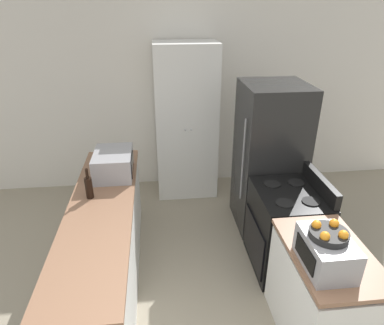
{
  "coord_description": "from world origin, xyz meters",
  "views": [
    {
      "loc": [
        -0.35,
        -1.33,
        2.62
      ],
      "look_at": [
        0.0,
        1.89,
        1.05
      ],
      "focal_mm": 32.0,
      "sensor_mm": 36.0,
      "label": 1
    }
  ],
  "objects_px": {
    "microwave": "(114,164)",
    "toaster_oven": "(326,252)",
    "pantry_cabinet": "(186,123)",
    "wine_bottle": "(89,187)",
    "refrigerator": "(269,159)",
    "stove": "(285,229)",
    "fruit_bowl": "(329,233)"
  },
  "relations": [
    {
      "from": "pantry_cabinet",
      "to": "stove",
      "type": "bearing_deg",
      "value": -63.04
    },
    {
      "from": "wine_bottle",
      "to": "toaster_oven",
      "type": "bearing_deg",
      "value": -32.12
    },
    {
      "from": "toaster_oven",
      "to": "pantry_cabinet",
      "type": "bearing_deg",
      "value": 105.03
    },
    {
      "from": "wine_bottle",
      "to": "fruit_bowl",
      "type": "height_order",
      "value": "fruit_bowl"
    },
    {
      "from": "pantry_cabinet",
      "to": "stove",
      "type": "height_order",
      "value": "pantry_cabinet"
    },
    {
      "from": "microwave",
      "to": "pantry_cabinet",
      "type": "bearing_deg",
      "value": 51.92
    },
    {
      "from": "toaster_oven",
      "to": "fruit_bowl",
      "type": "xyz_separation_m",
      "value": [
        -0.0,
        0.01,
        0.16
      ]
    },
    {
      "from": "pantry_cabinet",
      "to": "toaster_oven",
      "type": "distance_m",
      "value": 2.81
    },
    {
      "from": "refrigerator",
      "to": "microwave",
      "type": "relative_size",
      "value": 3.37
    },
    {
      "from": "fruit_bowl",
      "to": "stove",
      "type": "bearing_deg",
      "value": 81.81
    },
    {
      "from": "refrigerator",
      "to": "fruit_bowl",
      "type": "distance_m",
      "value": 1.81
    },
    {
      "from": "microwave",
      "to": "fruit_bowl",
      "type": "height_order",
      "value": "fruit_bowl"
    },
    {
      "from": "toaster_oven",
      "to": "fruit_bowl",
      "type": "distance_m",
      "value": 0.16
    },
    {
      "from": "refrigerator",
      "to": "microwave",
      "type": "xyz_separation_m",
      "value": [
        -1.78,
        -0.21,
        0.13
      ]
    },
    {
      "from": "pantry_cabinet",
      "to": "refrigerator",
      "type": "height_order",
      "value": "pantry_cabinet"
    },
    {
      "from": "microwave",
      "to": "toaster_oven",
      "type": "distance_m",
      "value": 2.26
    },
    {
      "from": "microwave",
      "to": "refrigerator",
      "type": "bearing_deg",
      "value": 6.76
    },
    {
      "from": "pantry_cabinet",
      "to": "toaster_oven",
      "type": "relative_size",
      "value": 4.89
    },
    {
      "from": "pantry_cabinet",
      "to": "toaster_oven",
      "type": "xyz_separation_m",
      "value": [
        0.73,
        -2.71,
        -0.05
      ]
    },
    {
      "from": "wine_bottle",
      "to": "toaster_oven",
      "type": "height_order",
      "value": "wine_bottle"
    },
    {
      "from": "microwave",
      "to": "toaster_oven",
      "type": "bearing_deg",
      "value": -44.56
    },
    {
      "from": "stove",
      "to": "refrigerator",
      "type": "relative_size",
      "value": 0.59
    },
    {
      "from": "pantry_cabinet",
      "to": "fruit_bowl",
      "type": "bearing_deg",
      "value": -74.91
    },
    {
      "from": "refrigerator",
      "to": "fruit_bowl",
      "type": "xyz_separation_m",
      "value": [
        -0.18,
        -1.78,
        0.28
      ]
    },
    {
      "from": "wine_bottle",
      "to": "fruit_bowl",
      "type": "relative_size",
      "value": 1.15
    },
    {
      "from": "refrigerator",
      "to": "fruit_bowl",
      "type": "height_order",
      "value": "refrigerator"
    },
    {
      "from": "pantry_cabinet",
      "to": "wine_bottle",
      "type": "distance_m",
      "value": 1.91
    },
    {
      "from": "refrigerator",
      "to": "toaster_oven",
      "type": "height_order",
      "value": "refrigerator"
    },
    {
      "from": "refrigerator",
      "to": "wine_bottle",
      "type": "bearing_deg",
      "value": -161.28
    },
    {
      "from": "pantry_cabinet",
      "to": "fruit_bowl",
      "type": "height_order",
      "value": "pantry_cabinet"
    },
    {
      "from": "wine_bottle",
      "to": "fruit_bowl",
      "type": "distance_m",
      "value": 2.12
    },
    {
      "from": "wine_bottle",
      "to": "toaster_oven",
      "type": "relative_size",
      "value": 0.71
    }
  ]
}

